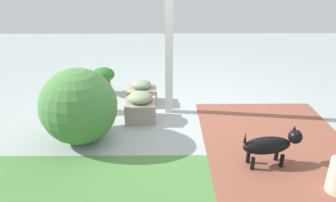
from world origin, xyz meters
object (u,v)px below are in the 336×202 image
at_px(stone_planter_nearest, 142,93).
at_px(terracotta_pot_spiky, 95,92).
at_px(round_shrub, 79,106).
at_px(porch_pillar, 169,45).
at_px(stone_planter_near, 140,107).
at_px(dog, 271,145).
at_px(terracotta_pot_broad, 103,78).

height_order(stone_planter_nearest, terracotta_pot_spiky, terracotta_pot_spiky).
bearing_deg(round_shrub, terracotta_pot_spiky, -90.53).
distance_m(porch_pillar, stone_planter_nearest, 1.01).
distance_m(porch_pillar, stone_planter_near, 0.97).
bearing_deg(porch_pillar, stone_planter_near, 33.83).
bearing_deg(dog, round_shrub, -14.57).
height_order(round_shrub, terracotta_pot_broad, round_shrub).
bearing_deg(stone_planter_nearest, porch_pillar, 144.46).
xyz_separation_m(porch_pillar, terracotta_pot_spiky, (1.11, 0.00, -0.71)).
xyz_separation_m(round_shrub, dog, (-2.22, 0.58, -0.21)).
height_order(terracotta_pot_spiky, dog, terracotta_pot_spiky).
relative_size(terracotta_pot_broad, terracotta_pot_spiky, 0.68).
bearing_deg(dog, porch_pillar, -52.08).
relative_size(porch_pillar, stone_planter_nearest, 4.10).
xyz_separation_m(porch_pillar, round_shrub, (1.12, 0.83, -0.56)).
relative_size(stone_planter_near, dog, 0.65).
xyz_separation_m(stone_planter_near, round_shrub, (0.71, 0.56, 0.27)).
relative_size(terracotta_pot_spiky, dog, 0.99).
relative_size(porch_pillar, stone_planter_near, 4.68).
xyz_separation_m(stone_planter_near, dog, (-1.51, 1.14, 0.07)).
height_order(stone_planter_near, terracotta_pot_spiky, terracotta_pot_spiky).
xyz_separation_m(terracotta_pot_spiky, dog, (-2.21, 1.41, -0.05)).
xyz_separation_m(stone_planter_nearest, terracotta_pot_spiky, (0.68, 0.31, 0.15)).
bearing_deg(terracotta_pot_broad, stone_planter_nearest, 147.79).
height_order(stone_planter_near, terracotta_pot_broad, terracotta_pot_broad).
bearing_deg(terracotta_pot_broad, porch_pillar, 146.47).
bearing_deg(terracotta_pot_spiky, dog, 147.50).
relative_size(round_shrub, terracotta_pot_broad, 2.07).
bearing_deg(stone_planter_near, terracotta_pot_spiky, -21.28).
relative_size(porch_pillar, terracotta_pot_broad, 4.51).
height_order(stone_planter_nearest, stone_planter_near, stone_planter_near).
height_order(round_shrub, terracotta_pot_spiky, round_shrub).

